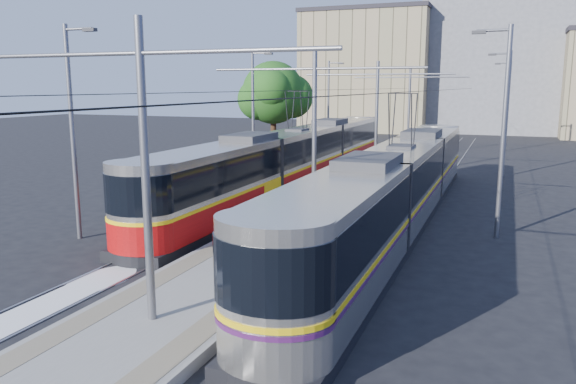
% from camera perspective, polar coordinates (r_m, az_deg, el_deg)
% --- Properties ---
extents(ground, '(160.00, 160.00, 0.00)m').
position_cam_1_polar(ground, '(17.47, -5.98, -8.71)').
color(ground, black).
rests_on(ground, ground).
extents(platform, '(4.00, 50.00, 0.30)m').
position_cam_1_polar(platform, '(32.99, 7.66, 0.77)').
color(platform, gray).
rests_on(platform, ground).
extents(tactile_strip_left, '(0.70, 50.00, 0.01)m').
position_cam_1_polar(tactile_strip_left, '(33.33, 5.25, 1.19)').
color(tactile_strip_left, gray).
rests_on(tactile_strip_left, platform).
extents(tactile_strip_right, '(0.70, 50.00, 0.01)m').
position_cam_1_polar(tactile_strip_right, '(32.66, 10.14, 0.87)').
color(tactile_strip_right, gray).
rests_on(tactile_strip_right, platform).
extents(rails, '(8.71, 70.00, 0.03)m').
position_cam_1_polar(rails, '(33.02, 7.66, 0.54)').
color(rails, gray).
rests_on(rails, ground).
extents(track_arrow, '(1.20, 5.00, 0.01)m').
position_cam_1_polar(track_arrow, '(17.16, -21.67, -9.77)').
color(track_arrow, silver).
rests_on(track_arrow, ground).
extents(tram_left, '(2.43, 31.88, 5.50)m').
position_cam_1_polar(tram_left, '(32.46, 0.94, 3.48)').
color(tram_left, black).
rests_on(tram_left, ground).
extents(tram_right, '(2.43, 29.08, 5.50)m').
position_cam_1_polar(tram_right, '(23.84, 11.31, 1.00)').
color(tram_right, black).
rests_on(tram_right, ground).
extents(catenary, '(9.20, 70.00, 7.00)m').
position_cam_1_polar(catenary, '(29.78, 6.55, 8.20)').
color(catenary, slate).
rests_on(catenary, platform).
extents(street_lamps, '(15.18, 38.22, 8.00)m').
position_cam_1_polar(street_lamps, '(36.44, 9.34, 8.04)').
color(street_lamps, slate).
rests_on(street_lamps, ground).
extents(shelter, '(0.59, 0.94, 2.07)m').
position_cam_1_polar(shelter, '(31.99, 8.85, 2.67)').
color(shelter, black).
rests_on(shelter, platform).
extents(tree, '(5.30, 4.90, 7.70)m').
position_cam_1_polar(tree, '(43.98, -1.02, 9.94)').
color(tree, '#382314').
rests_on(tree, ground).
extents(building_left, '(16.32, 12.24, 15.45)m').
position_cam_1_polar(building_left, '(76.68, 8.26, 12.04)').
color(building_left, gray).
rests_on(building_left, ground).
extents(building_centre, '(18.36, 14.28, 16.79)m').
position_cam_1_polar(building_centre, '(78.66, 20.64, 11.94)').
color(building_centre, gray).
rests_on(building_centre, ground).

